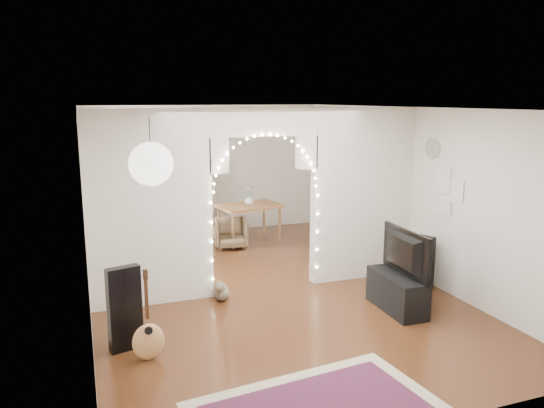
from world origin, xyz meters
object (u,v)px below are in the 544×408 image
object	(u,v)px
dining_table	(249,208)
dining_chair_right	(231,233)
acoustic_guitar	(148,327)
media_console	(397,292)
bookcase	(174,199)
floor_speaker	(421,264)
dining_chair_left	(182,252)

from	to	relation	value
dining_table	dining_chair_right	xyz separation A→B (m)	(-0.47, -0.29, -0.40)
acoustic_guitar	media_console	xyz separation A→B (m)	(3.35, 0.29, -0.13)
media_console	dining_chair_right	world-z (taller)	dining_chair_right
dining_table	media_console	bearing A→B (deg)	-88.77
media_console	bookcase	world-z (taller)	bookcase
dining_chair_right	bookcase	bearing A→B (deg)	134.70
acoustic_guitar	bookcase	bearing A→B (deg)	81.73
media_console	dining_table	size ratio (longest dim) A/B	0.76
dining_chair_right	dining_table	bearing A→B (deg)	40.09
floor_speaker	bookcase	size ratio (longest dim) A/B	0.51
bookcase	dining_table	bearing A→B (deg)	-19.52
dining_table	floor_speaker	bearing A→B (deg)	-75.60
acoustic_guitar	bookcase	xyz separation A→B (m)	(1.20, 5.20, 0.41)
floor_speaker	dining_chair_right	bearing A→B (deg)	98.69
acoustic_guitar	dining_table	size ratio (longest dim) A/B	0.67
media_console	dining_chair_right	distance (m)	3.97
acoustic_guitar	bookcase	world-z (taller)	bookcase
bookcase	dining_chair_right	world-z (taller)	bookcase
floor_speaker	dining_table	world-z (taller)	floor_speaker
dining_chair_right	acoustic_guitar	bearing A→B (deg)	-108.93
bookcase	dining_table	size ratio (longest dim) A/B	1.21
media_console	bookcase	size ratio (longest dim) A/B	0.63
floor_speaker	acoustic_guitar	bearing A→B (deg)	167.33
acoustic_guitar	floor_speaker	size ratio (longest dim) A/B	1.09
floor_speaker	media_console	world-z (taller)	floor_speaker
acoustic_guitar	floor_speaker	xyz separation A→B (m)	(4.13, 0.84, 0.02)
media_console	dining_chair_right	xyz separation A→B (m)	(-1.29, 3.75, 0.03)
acoustic_guitar	floor_speaker	distance (m)	4.21
floor_speaker	dining_chair_left	bearing A→B (deg)	117.63
acoustic_guitar	dining_chair_left	world-z (taller)	acoustic_guitar
media_console	dining_table	distance (m)	4.15
floor_speaker	dining_chair_right	distance (m)	3.81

